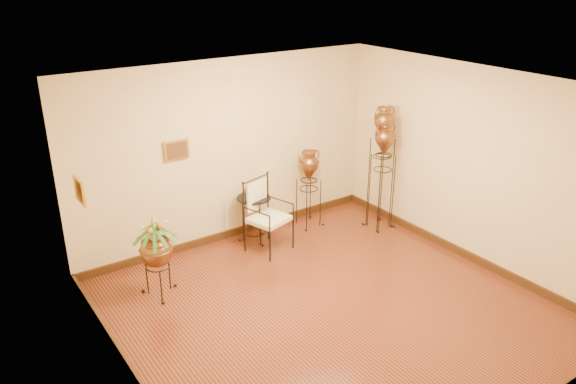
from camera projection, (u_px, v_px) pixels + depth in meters
ground at (330, 310)px, 7.05m from camera, size 5.00×5.00×0.00m
room_shell at (334, 181)px, 6.39m from camera, size 5.02×5.02×2.81m
amphora_tall at (381, 167)px, 8.89m from camera, size 0.44×0.44×2.03m
amphora_mid at (382, 176)px, 8.91m from camera, size 0.46×0.46×1.77m
amphora_short at (309, 188)px, 9.09m from camera, size 0.44×0.44×1.31m
planter_urn at (156, 248)px, 7.12m from camera, size 0.77×0.77×1.23m
armchair at (269, 216)px, 8.31m from camera, size 0.76×0.73×1.11m
side_table at (254, 218)px, 8.64m from camera, size 0.56×0.56×0.93m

